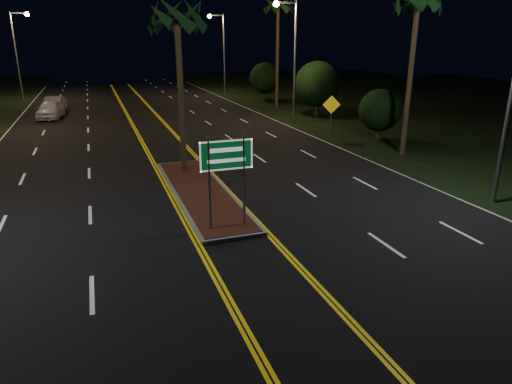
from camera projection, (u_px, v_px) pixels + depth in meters
name	position (u px, v px, depth m)	size (l,w,h in m)	color
ground	(255.00, 267.00, 13.30)	(120.00, 120.00, 0.00)	black
grass_right	(457.00, 106.00, 45.14)	(40.00, 110.00, 0.01)	black
median_island	(201.00, 192.00, 19.53)	(2.25, 10.25, 0.17)	gray
highway_sign	(227.00, 164.00, 15.04)	(1.80, 0.08, 3.20)	gray
streetlight_left_far	(19.00, 46.00, 47.46)	(1.91, 0.44, 9.00)	gray
streetlight_right_near	(510.00, 58.00, 16.65)	(1.91, 0.44, 9.00)	gray
streetlight_right_mid	(291.00, 48.00, 34.52)	(1.91, 0.44, 9.00)	gray
streetlight_right_far	(221.00, 45.00, 52.39)	(1.91, 0.44, 9.00)	gray
palm_median	(177.00, 16.00, 20.37)	(2.40, 2.40, 8.30)	#382819
palm_right_near	(418.00, 0.00, 23.58)	(2.40, 2.40, 9.30)	#382819
palm_right_far	(278.00, 6.00, 41.25)	(2.40, 2.40, 10.30)	#382819
shrub_near	(380.00, 110.00, 29.47)	(2.70, 2.70, 3.30)	#382819
shrub_mid	(317.00, 84.00, 38.31)	(3.78, 3.78, 4.62)	#382819
shrub_far	(265.00, 78.00, 49.10)	(3.24, 3.24, 3.96)	#382819
car_near	(50.00, 108.00, 37.97)	(2.22, 5.17, 1.72)	white
car_far	(54.00, 103.00, 41.40)	(2.02, 4.72, 1.57)	silver
warning_sign	(331.00, 110.00, 30.00)	(1.14, 0.39, 2.83)	gray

